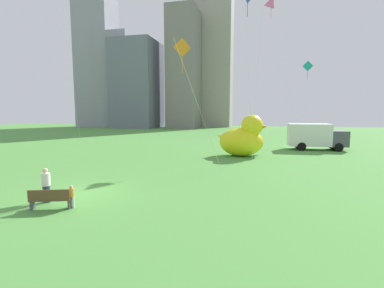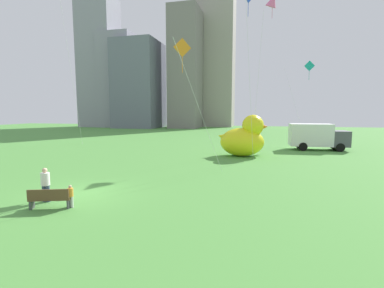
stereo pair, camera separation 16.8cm
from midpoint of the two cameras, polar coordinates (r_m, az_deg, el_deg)
name	(u,v)px [view 2 (the right image)]	position (r m, az deg, el deg)	size (l,w,h in m)	color
ground_plane	(81,195)	(15.46, -21.38, -9.61)	(140.00, 140.00, 0.00)	#4F933F
park_bench	(49,198)	(13.74, -26.74, -9.84)	(1.77, 0.98, 0.90)	brown
person_adult	(45,183)	(14.79, -27.41, -7.10)	(0.39, 0.39, 1.61)	#38476B
person_child	(71,195)	(13.54, -23.19, -9.56)	(0.25, 0.25, 1.01)	silver
giant_inflatable_duck	(244,139)	(26.74, 10.68, 1.09)	(4.71, 3.02, 3.90)	yellow
box_truck	(317,137)	(33.49, 24.20, 1.35)	(6.09, 2.65, 2.85)	white
city_skyline	(157,69)	(77.41, -7.06, 14.90)	(39.96, 20.82, 39.59)	gray
kite_blue	(249,4)	(26.15, 11.66, 26.19)	(1.11, 1.30, 14.35)	silver
kite_orange	(183,52)	(19.99, -1.51, 18.19)	(3.36, 3.21, 9.18)	silver
kite_teal	(308,69)	(38.43, 22.75, 13.88)	(3.59, 3.26, 10.42)	silver
kite_pink	(272,1)	(32.46, 16.24, 26.16)	(2.53, 2.50, 15.94)	silver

